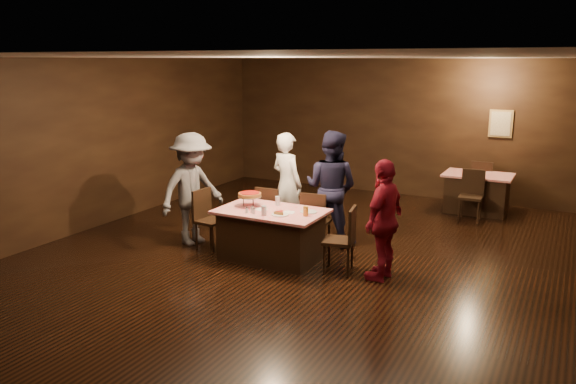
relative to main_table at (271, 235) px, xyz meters
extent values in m
plane|color=black|center=(0.34, 0.08, -0.39)|extent=(10.00, 10.00, 0.00)
cube|color=silver|center=(0.34, 0.08, 2.62)|extent=(8.00, 10.00, 0.04)
cube|color=black|center=(0.34, 5.08, 1.11)|extent=(8.00, 0.04, 3.00)
cube|color=black|center=(-3.66, 0.08, 1.11)|extent=(0.04, 10.00, 3.00)
cube|color=tan|center=(2.54, 5.05, 1.31)|extent=(0.46, 0.03, 0.56)
cube|color=beige|center=(2.54, 5.02, 1.31)|extent=(0.38, 0.01, 0.48)
cube|color=red|center=(0.00, 0.00, 0.00)|extent=(1.60, 1.00, 0.77)
cube|color=#AD0B0C|center=(2.29, 4.28, 0.00)|extent=(1.30, 0.90, 0.77)
cube|color=black|center=(-0.40, 0.75, 0.09)|extent=(0.43, 0.43, 0.95)
cube|color=black|center=(0.40, 0.75, 0.09)|extent=(0.47, 0.47, 0.95)
cube|color=black|center=(-1.10, 0.00, 0.09)|extent=(0.46, 0.46, 0.95)
cube|color=black|center=(1.10, 0.00, 0.09)|extent=(0.49, 0.49, 0.95)
cube|color=black|center=(2.29, 3.58, 0.09)|extent=(0.44, 0.44, 0.95)
cube|color=black|center=(2.29, 4.88, 0.09)|extent=(0.43, 0.43, 0.95)
imported|color=white|center=(-0.37, 1.21, 0.51)|extent=(0.75, 0.62, 1.78)
imported|color=black|center=(0.48, 1.14, 0.55)|extent=(0.93, 0.74, 1.87)
imported|color=#5A5A5F|center=(-1.52, 0.08, 0.53)|extent=(0.98, 1.33, 1.83)
imported|color=maroon|center=(1.74, 0.03, 0.46)|extent=(0.52, 1.03, 1.68)
cylinder|color=black|center=(-0.40, 0.15, 0.46)|extent=(0.01, 0.01, 0.15)
cylinder|color=black|center=(-0.49, 0.00, 0.46)|extent=(0.01, 0.01, 0.15)
cylinder|color=black|center=(-0.31, 0.00, 0.46)|extent=(0.01, 0.01, 0.15)
cylinder|color=silver|center=(-0.40, 0.05, 0.54)|extent=(0.38, 0.38, 0.01)
cylinder|color=#B27233|center=(-0.40, 0.05, 0.57)|extent=(0.35, 0.35, 0.05)
cylinder|color=#A5140C|center=(-0.40, 0.05, 0.60)|extent=(0.30, 0.30, 0.01)
cylinder|color=white|center=(0.25, -0.18, 0.39)|extent=(0.25, 0.25, 0.01)
cylinder|color=#B27233|center=(0.25, -0.18, 0.42)|extent=(0.18, 0.18, 0.04)
cylinder|color=#A5140C|center=(0.25, -0.18, 0.44)|extent=(0.14, 0.14, 0.01)
cylinder|color=white|center=(0.55, 0.15, 0.39)|extent=(0.25, 0.25, 0.01)
cylinder|color=silver|center=(0.05, -0.30, 0.46)|extent=(0.08, 0.08, 0.14)
cylinder|color=#BF7F26|center=(0.60, -0.05, 0.46)|extent=(0.08, 0.08, 0.14)
cylinder|color=silver|center=(-0.05, 0.30, 0.46)|extent=(0.08, 0.08, 0.14)
cylinder|color=silver|center=(-0.18, -0.25, 0.43)|extent=(0.04, 0.04, 0.08)
cylinder|color=silver|center=(-0.18, -0.25, 0.47)|extent=(0.05, 0.05, 0.02)
cylinder|color=silver|center=(-0.12, -0.30, 0.43)|extent=(0.04, 0.04, 0.08)
cylinder|color=silver|center=(-0.12, -0.30, 0.47)|extent=(0.05, 0.05, 0.02)
cylinder|color=silver|center=(-0.24, -0.30, 0.43)|extent=(0.04, 0.04, 0.08)
cylinder|color=silver|center=(-0.24, -0.30, 0.47)|extent=(0.05, 0.05, 0.02)
cube|color=white|center=(0.30, 0.00, 0.39)|extent=(0.19, 0.19, 0.01)
cube|color=white|center=(-0.15, -0.05, 0.39)|extent=(0.21, 0.21, 0.01)
camera|label=1|loc=(3.98, -7.07, 2.57)|focal=35.00mm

